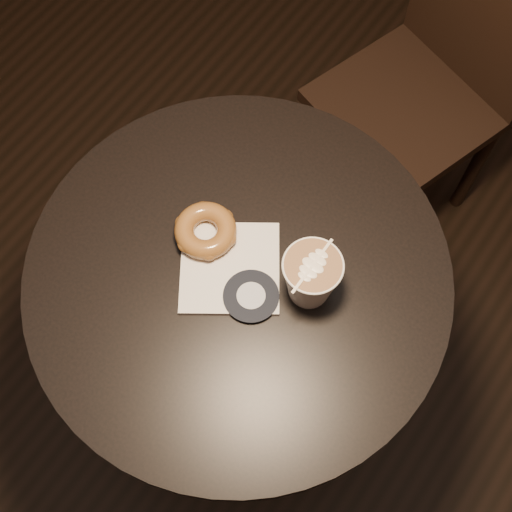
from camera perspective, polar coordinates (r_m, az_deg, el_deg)
name	(u,v)px	position (r m, az deg, el deg)	size (l,w,h in m)	color
cafe_table	(240,313)	(1.34, -1.27, -4.60)	(0.70, 0.70, 0.75)	black
chair	(443,62)	(1.72, 14.74, 14.77)	(0.46, 0.46, 0.93)	black
pastry_bag	(230,268)	(1.16, -2.10, -0.94)	(0.16, 0.16, 0.01)	white
doughnut	(206,230)	(1.16, -4.06, 2.06)	(0.10, 0.10, 0.03)	brown
latte_cup	(311,278)	(1.10, 4.40, -1.76)	(0.09, 0.09, 0.10)	silver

